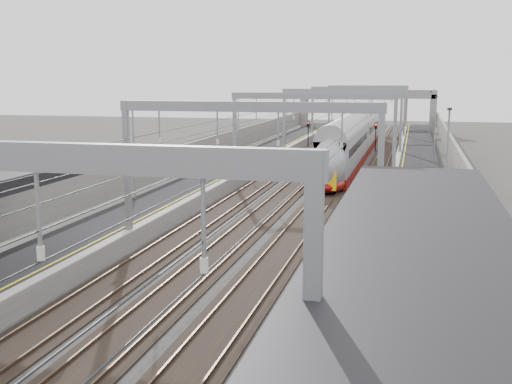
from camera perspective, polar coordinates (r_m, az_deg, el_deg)
The scene contains 13 objects.
platform_left at distance 55.52m, azimuth -2.73°, elevation 1.57°, with size 4.00×120.00×1.00m, color black.
platform_right at distance 53.24m, azimuth 14.01°, elevation 0.92°, with size 4.00×120.00×1.00m, color black.
tracks at distance 53.87m, azimuth 5.46°, elevation 0.79°, with size 11.40×140.00×0.20m.
overhead_line at distance 59.79m, azimuth 6.50°, elevation 7.56°, with size 13.00×140.00×6.60m.
canopy_right at distance 11.19m, azimuth 14.72°, elevation -8.91°, with size 4.40×30.00×4.24m.
overbridge at distance 107.94m, azimuth 9.89°, elevation 8.10°, with size 22.00×2.20×6.90m.
wall_left at distance 56.37m, azimuth -5.86°, elevation 2.79°, with size 0.30×120.00×3.20m, color slate.
wall_right at distance 53.20m, azimuth 17.51°, elevation 1.94°, with size 0.30×120.00×3.20m, color slate.
train at distance 69.24m, azimuth 8.69°, elevation 4.43°, with size 2.62×47.66×4.14m.
bench at distance 21.77m, azimuth 16.40°, elevation -9.23°, with size 1.15×2.07×1.04m.
signal_green at distance 80.78m, azimuth 4.67°, elevation 5.56°, with size 0.32×0.32×3.48m.
signal_red_near at distance 78.79m, azimuth 10.60°, elevation 5.32°, with size 0.32×0.32×3.48m.
signal_red_far at distance 79.60m, azimuth 12.23°, elevation 5.31°, with size 0.32×0.32×3.48m.
Camera 1 is at (7.76, -7.61, 8.65)m, focal length 45.00 mm.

